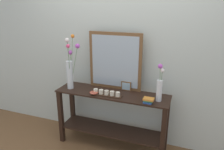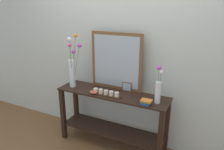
{
  "view_description": "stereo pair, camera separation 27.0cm",
  "coord_description": "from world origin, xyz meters",
  "px_view_note": "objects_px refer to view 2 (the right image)",
  "views": [
    {
      "loc": [
        0.89,
        -2.4,
        1.89
      ],
      "look_at": [
        0.0,
        0.0,
        1.03
      ],
      "focal_mm": 34.64,
      "sensor_mm": 36.0,
      "label": 1
    },
    {
      "loc": [
        1.14,
        -2.29,
        1.89
      ],
      "look_at": [
        0.0,
        0.0,
        1.03
      ],
      "focal_mm": 34.64,
      "sensor_mm": 36.0,
      "label": 2
    }
  ],
  "objects_px": {
    "console_table": "(112,113)",
    "mirror_leaning": "(116,61)",
    "candle_tray": "(106,93)",
    "decorative_bowl": "(94,92)",
    "book_stack": "(146,102)",
    "tall_vase_left": "(73,67)",
    "vase_right": "(158,88)",
    "picture_frame_small": "(127,87)"
  },
  "relations": [
    {
      "from": "console_table",
      "to": "decorative_bowl",
      "type": "relative_size",
      "value": 13.2
    },
    {
      "from": "candle_tray",
      "to": "vase_right",
      "type": "bearing_deg",
      "value": 6.56
    },
    {
      "from": "picture_frame_small",
      "to": "decorative_bowl",
      "type": "distance_m",
      "value": 0.43
    },
    {
      "from": "vase_right",
      "to": "decorative_bowl",
      "type": "height_order",
      "value": "vase_right"
    },
    {
      "from": "tall_vase_left",
      "to": "picture_frame_small",
      "type": "relative_size",
      "value": 5.44
    },
    {
      "from": "decorative_bowl",
      "to": "book_stack",
      "type": "distance_m",
      "value": 0.69
    },
    {
      "from": "tall_vase_left",
      "to": "decorative_bowl",
      "type": "height_order",
      "value": "tall_vase_left"
    },
    {
      "from": "tall_vase_left",
      "to": "candle_tray",
      "type": "bearing_deg",
      "value": -7.1
    },
    {
      "from": "candle_tray",
      "to": "book_stack",
      "type": "height_order",
      "value": "candle_tray"
    },
    {
      "from": "candle_tray",
      "to": "picture_frame_small",
      "type": "distance_m",
      "value": 0.3
    },
    {
      "from": "candle_tray",
      "to": "decorative_bowl",
      "type": "relative_size",
      "value": 3.52
    },
    {
      "from": "mirror_leaning",
      "to": "picture_frame_small",
      "type": "bearing_deg",
      "value": -7.92
    },
    {
      "from": "decorative_bowl",
      "to": "mirror_leaning",
      "type": "bearing_deg",
      "value": 57.93
    },
    {
      "from": "console_table",
      "to": "decorative_bowl",
      "type": "height_order",
      "value": "decorative_bowl"
    },
    {
      "from": "tall_vase_left",
      "to": "book_stack",
      "type": "distance_m",
      "value": 1.1
    },
    {
      "from": "console_table",
      "to": "vase_right",
      "type": "height_order",
      "value": "vase_right"
    },
    {
      "from": "mirror_leaning",
      "to": "book_stack",
      "type": "xyz_separation_m",
      "value": [
        0.51,
        -0.29,
        -0.35
      ]
    },
    {
      "from": "console_table",
      "to": "picture_frame_small",
      "type": "xyz_separation_m",
      "value": [
        0.14,
        0.14,
        0.36
      ]
    },
    {
      "from": "tall_vase_left",
      "to": "decorative_bowl",
      "type": "relative_size",
      "value": 6.42
    },
    {
      "from": "decorative_bowl",
      "to": "book_stack",
      "type": "relative_size",
      "value": 0.91
    },
    {
      "from": "console_table",
      "to": "book_stack",
      "type": "xyz_separation_m",
      "value": [
        0.49,
        -0.13,
        0.33
      ]
    },
    {
      "from": "console_table",
      "to": "candle_tray",
      "type": "xyz_separation_m",
      "value": [
        -0.04,
        -0.1,
        0.32
      ]
    },
    {
      "from": "mirror_leaning",
      "to": "vase_right",
      "type": "distance_m",
      "value": 0.68
    },
    {
      "from": "console_table",
      "to": "tall_vase_left",
      "type": "xyz_separation_m",
      "value": [
        -0.58,
        -0.03,
        0.58
      ]
    },
    {
      "from": "vase_right",
      "to": "picture_frame_small",
      "type": "relative_size",
      "value": 3.41
    },
    {
      "from": "console_table",
      "to": "candle_tray",
      "type": "bearing_deg",
      "value": -109.57
    },
    {
      "from": "console_table",
      "to": "mirror_leaning",
      "type": "distance_m",
      "value": 0.69
    },
    {
      "from": "mirror_leaning",
      "to": "decorative_bowl",
      "type": "height_order",
      "value": "mirror_leaning"
    },
    {
      "from": "picture_frame_small",
      "to": "decorative_bowl",
      "type": "bearing_deg",
      "value": -142.63
    },
    {
      "from": "vase_right",
      "to": "book_stack",
      "type": "bearing_deg",
      "value": -136.59
    },
    {
      "from": "candle_tray",
      "to": "book_stack",
      "type": "xyz_separation_m",
      "value": [
        0.53,
        -0.03,
        0.0
      ]
    },
    {
      "from": "decorative_bowl",
      "to": "vase_right",
      "type": "bearing_deg",
      "value": 6.7
    },
    {
      "from": "mirror_leaning",
      "to": "candle_tray",
      "type": "relative_size",
      "value": 1.92
    },
    {
      "from": "mirror_leaning",
      "to": "decorative_bowl",
      "type": "relative_size",
      "value": 6.77
    },
    {
      "from": "vase_right",
      "to": "book_stack",
      "type": "distance_m",
      "value": 0.21
    },
    {
      "from": "tall_vase_left",
      "to": "vase_right",
      "type": "relative_size",
      "value": 1.6
    },
    {
      "from": "console_table",
      "to": "candle_tray",
      "type": "height_order",
      "value": "candle_tray"
    },
    {
      "from": "mirror_leaning",
      "to": "console_table",
      "type": "bearing_deg",
      "value": -83.13
    },
    {
      "from": "mirror_leaning",
      "to": "picture_frame_small",
      "type": "height_order",
      "value": "mirror_leaning"
    },
    {
      "from": "mirror_leaning",
      "to": "book_stack",
      "type": "relative_size",
      "value": 6.19
    },
    {
      "from": "vase_right",
      "to": "candle_tray",
      "type": "bearing_deg",
      "value": -173.44
    },
    {
      "from": "mirror_leaning",
      "to": "vase_right",
      "type": "relative_size",
      "value": 1.69
    }
  ]
}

